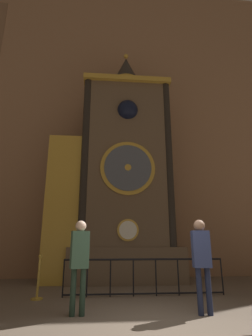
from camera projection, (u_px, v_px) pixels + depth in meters
name	position (u px, v px, depth m)	size (l,w,h in m)	color
ground_plane	(172.00, 331.00, 4.03)	(28.00, 28.00, 0.00)	brown
cathedral_back_wall	(127.00, 113.00, 12.35)	(24.00, 0.32, 14.47)	#936B4C
clock_tower	(117.00, 176.00, 9.96)	(4.85, 1.84, 9.31)	brown
railing_fence	(145.00, 275.00, 6.81)	(4.20, 0.05, 0.92)	black
visitor_near	(79.00, 256.00, 5.13)	(0.39, 0.30, 1.75)	#213427
visitor_far	(201.00, 255.00, 5.20)	(0.36, 0.26, 1.77)	#1B213A
stanchion_post	(38.00, 285.00, 6.35)	(0.28, 0.28, 1.03)	#B28E33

